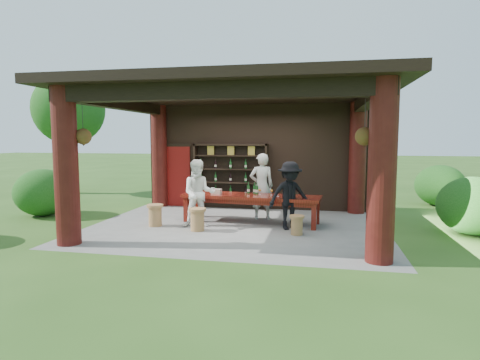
% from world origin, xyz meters
% --- Properties ---
extents(ground, '(90.00, 90.00, 0.00)m').
position_xyz_m(ground, '(0.00, 0.00, 0.00)').
color(ground, '#2D5119').
rests_on(ground, ground).
extents(pavilion, '(7.50, 6.00, 3.60)m').
position_xyz_m(pavilion, '(-0.01, 0.43, 2.13)').
color(pavilion, slate).
rests_on(pavilion, ground).
extents(wine_shelf, '(2.36, 0.36, 2.07)m').
position_xyz_m(wine_shelf, '(-0.72, 2.45, 1.04)').
color(wine_shelf, black).
rests_on(wine_shelf, ground).
extents(tasting_table, '(3.73, 1.30, 0.75)m').
position_xyz_m(tasting_table, '(0.28, 0.49, 0.64)').
color(tasting_table, '#58140C').
rests_on(tasting_table, ground).
extents(stool_near_left, '(0.42, 0.42, 0.55)m').
position_xyz_m(stool_near_left, '(-0.84, -0.68, 0.29)').
color(stool_near_left, olive).
rests_on(stool_near_left, ground).
extents(stool_near_right, '(0.35, 0.35, 0.46)m').
position_xyz_m(stool_near_right, '(1.56, -0.62, 0.24)').
color(stool_near_right, olive).
rests_on(stool_near_right, ground).
extents(stool_far_left, '(0.42, 0.42, 0.56)m').
position_xyz_m(stool_far_left, '(-2.06, -0.38, 0.29)').
color(stool_far_left, olive).
rests_on(stool_far_left, ground).
extents(host, '(0.77, 0.63, 1.83)m').
position_xyz_m(host, '(0.47, 1.08, 0.91)').
color(host, beige).
rests_on(host, ground).
extents(guest_woman, '(0.98, 0.86, 1.71)m').
position_xyz_m(guest_woman, '(-0.94, -0.23, 0.86)').
color(guest_woman, white).
rests_on(guest_woman, ground).
extents(guest_man, '(1.24, 1.02, 1.68)m').
position_xyz_m(guest_man, '(1.34, -0.05, 0.84)').
color(guest_man, black).
rests_on(guest_man, ground).
extents(table_bottles, '(0.33, 0.17, 0.31)m').
position_xyz_m(table_bottles, '(0.29, 0.76, 0.90)').
color(table_bottles, '#194C1E').
rests_on(table_bottles, tasting_table).
extents(table_glasses, '(0.94, 0.34, 0.15)m').
position_xyz_m(table_glasses, '(0.99, 0.48, 0.82)').
color(table_glasses, silver).
rests_on(table_glasses, tasting_table).
extents(napkin_basket, '(0.28, 0.21, 0.14)m').
position_xyz_m(napkin_basket, '(-0.66, 0.45, 0.82)').
color(napkin_basket, '#BF6672').
rests_on(napkin_basket, tasting_table).
extents(shrubs, '(14.87, 8.97, 1.36)m').
position_xyz_m(shrubs, '(1.32, -0.03, 0.58)').
color(shrubs, '#194C14').
rests_on(shrubs, ground).
extents(trees, '(21.17, 9.68, 4.80)m').
position_xyz_m(trees, '(4.19, 1.73, 3.37)').
color(trees, '#3F2819').
rests_on(trees, ground).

